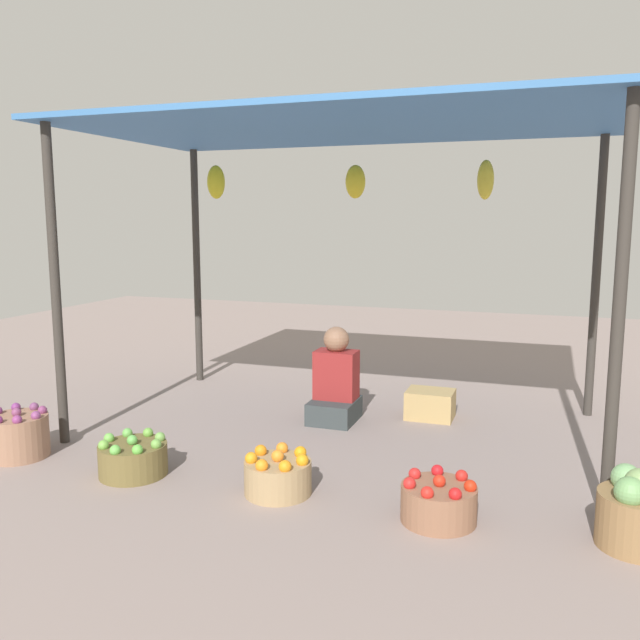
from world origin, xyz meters
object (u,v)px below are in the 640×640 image
vendor_person (335,385)px  basket_red_tomatoes (439,502)px  basket_purple_onions (18,435)px  basket_green_apples (133,458)px  wooden_crate_near_vendor (430,404)px  basket_oranges (278,475)px  basket_cabbages (638,512)px

vendor_person → basket_red_tomatoes: bearing=-54.7°
basket_purple_onions → basket_green_apples: bearing=-0.8°
basket_purple_onions → basket_green_apples: 0.95m
vendor_person → basket_green_apples: size_ratio=1.77×
basket_red_tomatoes → wooden_crate_near_vendor: 1.91m
basket_red_tomatoes → wooden_crate_near_vendor: basket_red_tomatoes is taller
basket_green_apples → wooden_crate_near_vendor: size_ratio=1.14×
basket_oranges → wooden_crate_near_vendor: size_ratio=1.06×
basket_oranges → wooden_crate_near_vendor: basket_oranges is taller
basket_green_apples → vendor_person: bearing=60.3°
basket_purple_onions → basket_oranges: (1.95, 0.02, -0.04)m
basket_purple_onions → basket_green_apples: (0.95, -0.01, -0.04)m
basket_cabbages → vendor_person: bearing=144.1°
basket_green_apples → basket_red_tomatoes: same height
basket_purple_onions → wooden_crate_near_vendor: (2.56, 1.85, -0.04)m
basket_red_tomatoes → wooden_crate_near_vendor: bearing=101.3°
basket_purple_onions → basket_red_tomatoes: bearing=-0.5°
vendor_person → wooden_crate_near_vendor: 0.81m
basket_oranges → basket_purple_onions: bearing=-179.3°
basket_cabbages → basket_purple_onions: bearing=-179.8°
basket_purple_onions → basket_green_apples: basket_purple_onions is taller
basket_green_apples → basket_oranges: bearing=2.1°
vendor_person → basket_oranges: 1.53m
vendor_person → basket_red_tomatoes: (1.10, -1.56, -0.19)m
basket_oranges → wooden_crate_near_vendor: bearing=71.6°
vendor_person → basket_oranges: (0.12, -1.51, -0.18)m
wooden_crate_near_vendor → basket_red_tomatoes: bearing=-78.7°
basket_purple_onions → basket_cabbages: basket_cabbages is taller
basket_purple_onions → basket_cabbages: size_ratio=0.99×
basket_oranges → basket_red_tomatoes: (0.98, -0.05, -0.00)m
basket_cabbages → wooden_crate_near_vendor: size_ratio=1.07×
basket_green_apples → basket_cabbages: bearing=0.6°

